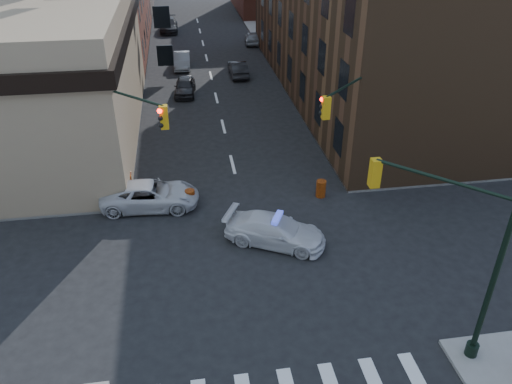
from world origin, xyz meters
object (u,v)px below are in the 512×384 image
object	(u,v)px
barrel_road	(321,189)
police_car	(275,231)
pedestrian_a	(53,189)
barrel_bank	(190,198)
barricade_nw_a	(122,180)
parked_car_wnear	(185,86)
pedestrian_b	(67,191)
parked_car_enear	(238,69)
pickup	(150,195)
parked_car_wfar	(182,60)

from	to	relation	value
barrel_road	police_car	bearing A→B (deg)	-130.55
pedestrian_a	barrel_bank	bearing A→B (deg)	5.21
pedestrian_a	barricade_nw_a	xyz separation A→B (m)	(3.50, 1.02, -0.33)
parked_car_wnear	barricade_nw_a	bearing A→B (deg)	-99.20
pedestrian_b	barricade_nw_a	world-z (taller)	pedestrian_b
parked_car_enear	parked_car_wnear	bearing A→B (deg)	39.17
pedestrian_a	parked_car_enear	bearing A→B (deg)	74.17
barricade_nw_a	barrel_road	bearing A→B (deg)	-25.53
parked_car_enear	barrel_road	bearing A→B (deg)	93.74
parked_car_enear	barrel_bank	size ratio (longest dim) A/B	4.51
pickup	pedestrian_a	xyz separation A→B (m)	(-5.14, 1.10, 0.22)
parked_car_wnear	barrel_bank	distance (m)	17.67
pedestrian_b	barrel_bank	distance (m)	6.43
parked_car_wfar	pedestrian_a	world-z (taller)	pedestrian_a
pickup	barricade_nw_a	xyz separation A→B (m)	(-1.64, 2.11, -0.12)
parked_car_wnear	pedestrian_b	xyz separation A→B (m)	(-6.64, -17.00, 0.38)
pedestrian_b	barrel_bank	xyz separation A→B (m)	(6.37, -0.67, -0.61)
barrel_road	pedestrian_a	bearing A→B (deg)	174.29
pickup	parked_car_wfar	xyz separation A→B (m)	(2.33, 25.10, 0.00)
barrel_bank	barricade_nw_a	size ratio (longest dim) A/B	0.78
police_car	pedestrian_b	xyz separation A→B (m)	(-10.25, 4.67, 0.38)
parked_car_wnear	parked_car_wfar	distance (m)	7.63
pickup	pedestrian_a	distance (m)	5.26
pedestrian_b	pedestrian_a	bearing A→B (deg)	135.46
police_car	barricade_nw_a	distance (m)	9.88
pedestrian_a	barrel_bank	size ratio (longest dim) A/B	1.68
police_car	parked_car_enear	size ratio (longest dim) A/B	1.15
pickup	pedestrian_b	size ratio (longest dim) A/B	2.77
pickup	barrel_bank	distance (m)	2.11
police_car	parked_car_enear	bearing A→B (deg)	23.65
pedestrian_a	barrel_bank	xyz separation A→B (m)	(7.22, -1.30, -0.47)
parked_car_enear	barricade_nw_a	size ratio (longest dim) A/B	3.51
pickup	parked_car_wfar	world-z (taller)	same
parked_car_enear	pedestrian_a	size ratio (longest dim) A/B	2.69
parked_car_enear	barrel_bank	xyz separation A→B (m)	(-5.27, -21.92, -0.23)
police_car	barrel_bank	bearing A→B (deg)	70.88
pickup	pedestrian_a	bearing A→B (deg)	82.08
police_car	parked_car_wfar	xyz separation A→B (m)	(-3.64, 29.30, 0.02)
pickup	parked_car_enear	world-z (taller)	pickup
police_car	parked_car_wfar	size ratio (longest dim) A/B	1.11
pickup	barrel_road	bearing A→B (deg)	-88.02
parked_car_enear	pedestrian_a	world-z (taller)	pedestrian_a
parked_car_wfar	parked_car_enear	distance (m)	6.06
barricade_nw_a	police_car	bearing A→B (deg)	-52.51
parked_car_wnear	parked_car_wfar	size ratio (longest dim) A/B	0.94
police_car	parked_car_wfar	bearing A→B (deg)	33.80
police_car	barricade_nw_a	xyz separation A→B (m)	(-7.61, 6.31, -0.10)
parked_car_wfar	barrel_bank	world-z (taller)	parked_car_wfar
pedestrian_a	pedestrian_b	world-z (taller)	pedestrian_b
pickup	parked_car_enear	size ratio (longest dim) A/B	1.22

